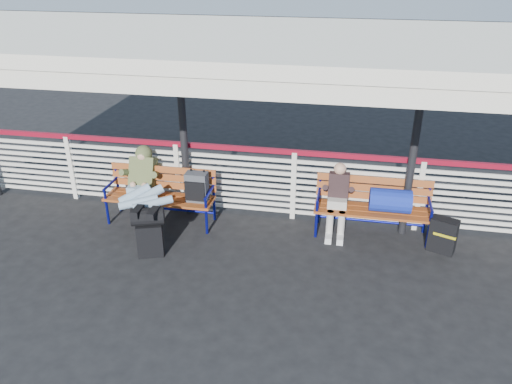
% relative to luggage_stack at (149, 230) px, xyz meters
% --- Properties ---
extents(ground, '(60.00, 60.00, 0.00)m').
position_rel_luggage_stack_xyz_m(ground, '(1.94, -0.37, -0.42)').
color(ground, black).
rests_on(ground, ground).
extents(fence, '(12.08, 0.08, 1.24)m').
position_rel_luggage_stack_xyz_m(fence, '(1.94, 1.53, 0.24)').
color(fence, silver).
rests_on(fence, ground).
extents(canopy, '(12.60, 3.60, 3.16)m').
position_rel_luggage_stack_xyz_m(canopy, '(1.94, 0.49, 2.62)').
color(canopy, silver).
rests_on(canopy, ground).
extents(luggage_stack, '(0.53, 0.40, 0.78)m').
position_rel_luggage_stack_xyz_m(luggage_stack, '(0.00, 0.00, 0.00)').
color(luggage_stack, black).
rests_on(luggage_stack, ground).
extents(bench_left, '(1.80, 0.56, 0.95)m').
position_rel_luggage_stack_xyz_m(bench_left, '(0.03, 1.03, 0.18)').
color(bench_left, '#A2441F').
rests_on(bench_left, ground).
extents(bench_right, '(1.80, 0.56, 0.92)m').
position_rel_luggage_stack_xyz_m(bench_right, '(3.37, 1.22, 0.18)').
color(bench_right, '#A2441F').
rests_on(bench_right, ground).
extents(traveler_man, '(0.93, 1.64, 0.77)m').
position_rel_luggage_stack_xyz_m(traveler_man, '(-0.35, 0.69, 0.26)').
color(traveler_man, '#99B6CF').
rests_on(traveler_man, ground).
extents(companion_person, '(0.32, 0.66, 1.15)m').
position_rel_luggage_stack_xyz_m(companion_person, '(2.68, 1.19, 0.17)').
color(companion_person, '#B8B2A6').
rests_on(companion_person, ground).
extents(suitcase_side, '(0.44, 0.36, 0.54)m').
position_rel_luggage_stack_xyz_m(suitcase_side, '(4.28, 0.92, -0.15)').
color(suitcase_side, black).
rests_on(suitcase_side, ground).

